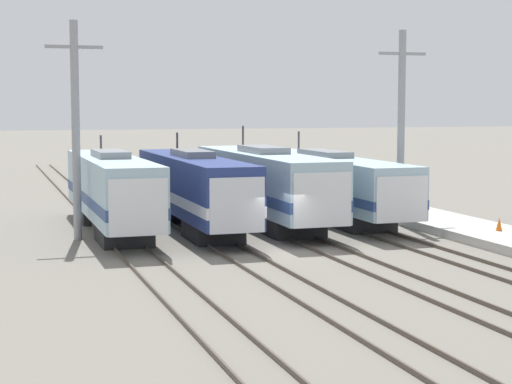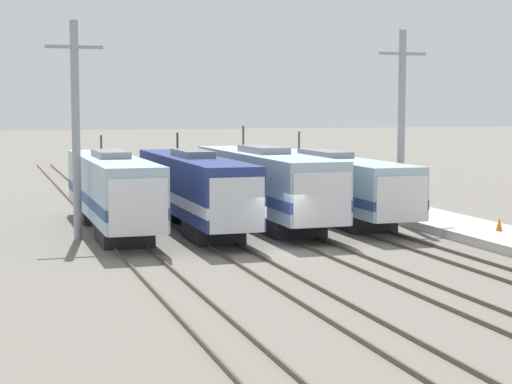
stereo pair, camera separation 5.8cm
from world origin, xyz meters
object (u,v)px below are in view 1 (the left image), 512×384
Objects in this scene: catenary_tower_left at (76,128)px; traffic_cone at (499,224)px; locomotive_center_right at (266,185)px; catenary_tower_right at (401,125)px; locomotive_far_left at (112,191)px; locomotive_center_left at (195,189)px; locomotive_far_right at (327,183)px.

traffic_cone is at bearing -18.02° from catenary_tower_left.
catenary_tower_left is (-10.41, -2.18, 3.24)m from locomotive_center_right.
catenary_tower_right reaches higher than traffic_cone.
locomotive_center_left reaches higher than locomotive_far_left.
locomotive_center_left is at bearing 12.00° from catenary_tower_left.
catenary_tower_right is 8.15m from traffic_cone.
catenary_tower_right reaches higher than locomotive_center_left.
locomotive_center_left is at bearing 150.12° from traffic_cone.
locomotive_center_right is (8.47, 0.46, 0.03)m from locomotive_far_left.
catenary_tower_left is (-1.95, -1.72, 3.27)m from locomotive_far_left.
locomotive_center_right is at bearing 162.70° from catenary_tower_right.
locomotive_center_left is at bearing -168.43° from locomotive_center_right.
catenary_tower_right is at bearing -17.30° from locomotive_center_right.
locomotive_center_left is 0.96× the size of locomotive_center_right.
catenary_tower_right is at bearing -6.35° from locomotive_far_left.
locomotive_far_left is at bearing -171.26° from locomotive_far_right.
locomotive_far_right is 1.84× the size of catenary_tower_right.
catenary_tower_right reaches higher than locomotive_center_right.
locomotive_far_left reaches higher than traffic_cone.
locomotive_far_left is 0.94× the size of locomotive_center_right.
catenary_tower_left is (-14.65, -3.67, 3.41)m from locomotive_far_right.
catenary_tower_left is 17.41m from catenary_tower_right.
locomotive_far_left is at bearing 174.51° from locomotive_center_left.
locomotive_far_left is 1.55× the size of catenary_tower_right.
locomotive_far_right is at bearing 127.00° from catenary_tower_right.
traffic_cone is (2.09, -6.35, -4.67)m from catenary_tower_right.
catenary_tower_left reaches higher than locomotive_far_right.
locomotive_far_left is 25.44× the size of traffic_cone.
locomotive_center_right reaches higher than locomotive_far_left.
locomotive_far_left is at bearing 41.49° from catenary_tower_left.
catenary_tower_right is (15.47, -1.72, 3.27)m from locomotive_far_left.
traffic_cone is (17.56, -8.07, -1.40)m from locomotive_far_left.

